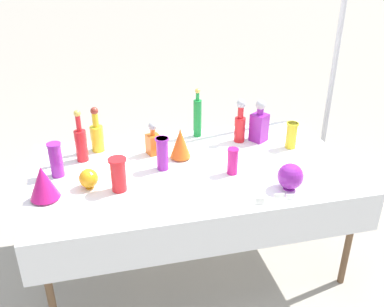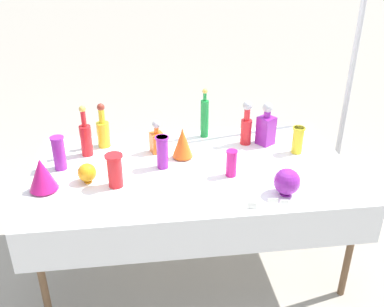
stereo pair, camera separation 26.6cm
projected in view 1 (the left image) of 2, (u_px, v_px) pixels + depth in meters
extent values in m
plane|color=#A0998C|center=(192.00, 257.00, 3.14)|extent=(40.00, 40.00, 0.00)
cube|color=white|center=(192.00, 169.00, 2.80)|extent=(2.06, 1.15, 0.03)
cube|color=white|center=(216.00, 237.00, 2.35)|extent=(2.06, 0.01, 0.26)
cylinder|color=brown|center=(49.00, 288.00, 2.37)|extent=(0.04, 0.04, 0.73)
cylinder|color=brown|center=(349.00, 239.00, 2.76)|extent=(0.04, 0.04, 0.73)
cylinder|color=brown|center=(56.00, 198.00, 3.19)|extent=(0.04, 0.04, 0.73)
cylinder|color=brown|center=(287.00, 169.00, 3.58)|extent=(0.04, 0.04, 0.73)
cylinder|color=yellow|center=(97.00, 139.00, 2.97)|extent=(0.09, 0.09, 0.18)
cylinder|color=yellow|center=(95.00, 120.00, 2.90)|extent=(0.04, 0.04, 0.10)
sphere|color=maroon|center=(94.00, 111.00, 2.87)|extent=(0.05, 0.05, 0.05)
cylinder|color=red|center=(240.00, 130.00, 3.10)|extent=(0.08, 0.08, 0.18)
cylinder|color=red|center=(241.00, 112.00, 3.04)|extent=(0.04, 0.04, 0.09)
sphere|color=#B2B2B7|center=(241.00, 104.00, 3.01)|extent=(0.07, 0.07, 0.07)
cylinder|color=#198C38|center=(197.00, 118.00, 3.16)|extent=(0.06, 0.06, 0.28)
cylinder|color=#198C38|center=(198.00, 96.00, 3.08)|extent=(0.03, 0.03, 0.06)
sphere|color=gold|center=(198.00, 91.00, 3.07)|extent=(0.04, 0.04, 0.04)
cylinder|color=red|center=(81.00, 146.00, 2.83)|extent=(0.08, 0.08, 0.22)
cylinder|color=red|center=(78.00, 123.00, 2.76)|extent=(0.03, 0.03, 0.11)
sphere|color=gold|center=(77.00, 113.00, 2.73)|extent=(0.04, 0.04, 0.04)
cube|color=orange|center=(153.00, 144.00, 2.93)|extent=(0.11, 0.11, 0.14)
cylinder|color=orange|center=(153.00, 132.00, 2.89)|extent=(0.03, 0.03, 0.05)
sphere|color=#B2B2B7|center=(153.00, 126.00, 2.87)|extent=(0.06, 0.06, 0.06)
cube|color=purple|center=(259.00, 128.00, 3.11)|extent=(0.14, 0.14, 0.21)
cylinder|color=purple|center=(260.00, 111.00, 3.05)|extent=(0.05, 0.05, 0.05)
sphere|color=#B2B2B7|center=(261.00, 105.00, 3.03)|extent=(0.07, 0.07, 0.07)
cylinder|color=purple|center=(56.00, 160.00, 2.64)|extent=(0.08, 0.08, 0.22)
cylinder|color=purple|center=(53.00, 145.00, 2.60)|extent=(0.09, 0.09, 0.01)
cylinder|color=yellow|center=(291.00, 135.00, 3.01)|extent=(0.07, 0.07, 0.19)
cylinder|color=yellow|center=(293.00, 124.00, 2.97)|extent=(0.09, 0.09, 0.01)
cylinder|color=red|center=(118.00, 175.00, 2.50)|extent=(0.09, 0.09, 0.21)
cylinder|color=red|center=(117.00, 160.00, 2.45)|extent=(0.11, 0.11, 0.01)
cylinder|color=#C61972|center=(233.00, 161.00, 2.68)|extent=(0.07, 0.07, 0.17)
cylinder|color=#C61972|center=(233.00, 150.00, 2.65)|extent=(0.07, 0.07, 0.01)
cylinder|color=purple|center=(162.00, 154.00, 2.72)|extent=(0.07, 0.07, 0.22)
cylinder|color=purple|center=(162.00, 139.00, 2.68)|extent=(0.09, 0.09, 0.01)
cylinder|color=#C61972|center=(46.00, 198.00, 2.46)|extent=(0.08, 0.08, 0.01)
cone|color=#C61972|center=(43.00, 182.00, 2.41)|extent=(0.17, 0.17, 0.20)
cylinder|color=orange|center=(181.00, 157.00, 2.91)|extent=(0.07, 0.07, 0.01)
cone|color=orange|center=(180.00, 143.00, 2.86)|extent=(0.14, 0.14, 0.20)
cylinder|color=purple|center=(289.00, 188.00, 2.55)|extent=(0.07, 0.07, 0.01)
sphere|color=purple|center=(290.00, 176.00, 2.52)|extent=(0.16, 0.16, 0.16)
cylinder|color=orange|center=(90.00, 187.00, 2.56)|extent=(0.05, 0.05, 0.01)
sphere|color=orange|center=(89.00, 178.00, 2.54)|extent=(0.11, 0.11, 0.11)
cube|color=white|center=(279.00, 197.00, 2.43)|extent=(0.06, 0.02, 0.05)
cube|color=white|center=(290.00, 197.00, 2.45)|extent=(0.05, 0.02, 0.03)
cube|color=white|center=(260.00, 202.00, 2.40)|extent=(0.05, 0.03, 0.04)
cylinder|color=silver|center=(337.00, 48.00, 3.40)|extent=(0.04, 0.04, 2.62)
cylinder|color=#333338|center=(316.00, 186.00, 3.99)|extent=(0.18, 0.18, 0.04)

